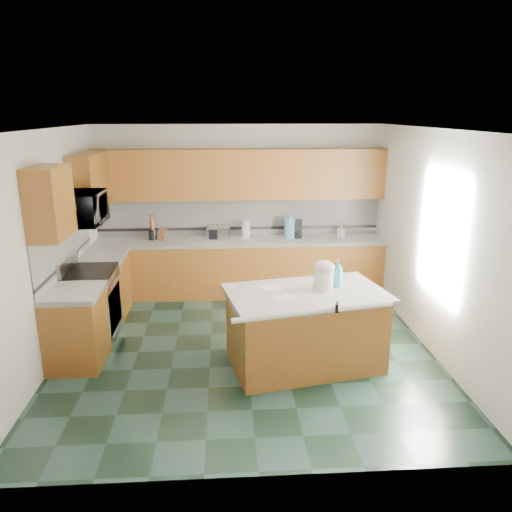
{
  "coord_description": "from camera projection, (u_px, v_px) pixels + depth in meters",
  "views": [
    {
      "loc": [
        -0.25,
        -5.73,
        2.89
      ],
      "look_at": [
        0.15,
        0.35,
        1.12
      ],
      "focal_mm": 35.0,
      "sensor_mm": 36.0,
      "label": 1
    }
  ],
  "objects": [
    {
      "name": "paper_towel_base",
      "position": [
        246.0,
        237.0,
        8.07
      ],
      "size": [
        0.19,
        0.19,
        0.01
      ],
      "primitive_type": "cylinder",
      "color": "#B7B7BC",
      "rests_on": "back_countertop"
    },
    {
      "name": "treat_jar",
      "position": [
        323.0,
        280.0,
        5.7
      ],
      "size": [
        0.28,
        0.28,
        0.24
      ],
      "primitive_type": "cylinder",
      "rotation": [
        0.0,
        0.0,
        0.28
      ],
      "color": "beige",
      "rests_on": "island_top"
    },
    {
      "name": "wall_left",
      "position": [
        46.0,
        249.0,
        5.79
      ],
      "size": [
        0.04,
        4.6,
        2.7
      ],
      "primitive_type": "cube",
      "color": "white",
      "rests_on": "ground"
    },
    {
      "name": "left_backsplash",
      "position": [
        64.0,
        246.0,
        6.35
      ],
      "size": [
        0.02,
        2.3,
        0.63
      ],
      "primitive_type": "cube",
      "color": "silver",
      "rests_on": "wall_left"
    },
    {
      "name": "treat_jar_knob_end_l",
      "position": [
        321.0,
        263.0,
        5.64
      ],
      "size": [
        0.04,
        0.04,
        0.04
      ],
      "primitive_type": "sphere",
      "color": "tan",
      "rests_on": "treat_jar_lid"
    },
    {
      "name": "range_body",
      "position": [
        92.0,
        305.0,
        6.54
      ],
      "size": [
        0.6,
        0.76,
        0.88
      ],
      "primitive_type": "cube",
      "color": "#B7B7BC",
      "rests_on": "ground"
    },
    {
      "name": "knife_block",
      "position": [
        163.0,
        234.0,
        7.92
      ],
      "size": [
        0.14,
        0.17,
        0.21
      ],
      "primitive_type": "cube",
      "rotation": [
        -0.31,
        0.0,
        -0.34
      ],
      "color": "#472814",
      "rests_on": "back_countertop"
    },
    {
      "name": "island_bullnose",
      "position": [
        315.0,
        312.0,
        5.16
      ],
      "size": [
        1.75,
        0.41,
        0.06
      ],
      "primitive_type": "cylinder",
      "rotation": [
        0.0,
        1.57,
        0.2
      ],
      "color": "white",
      "rests_on": "island_base"
    },
    {
      "name": "back_accent_band",
      "position": [
        239.0,
        228.0,
        8.21
      ],
      "size": [
        4.6,
        0.01,
        0.05
      ],
      "primitive_type": "cube",
      "color": "black",
      "rests_on": "back_countertop"
    },
    {
      "name": "treat_jar_knob_end_r",
      "position": [
        328.0,
        262.0,
        5.65
      ],
      "size": [
        0.04,
        0.04,
        0.04
      ],
      "primitive_type": "sphere",
      "color": "tan",
      "rests_on": "treat_jar_lid"
    },
    {
      "name": "utensil_bundle",
      "position": [
        152.0,
        223.0,
        7.88
      ],
      "size": [
        0.08,
        0.08,
        0.24
      ],
      "primitive_type": "cylinder",
      "color": "#472814",
      "rests_on": "utensil_crock"
    },
    {
      "name": "toaster_oven_door",
      "position": [
        218.0,
        235.0,
        7.86
      ],
      "size": [
        0.3,
        0.01,
        0.16
      ],
      "primitive_type": "cube",
      "color": "black",
      "rests_on": "toaster_oven"
    },
    {
      "name": "paper_sheet_a",
      "position": [
        282.0,
        297.0,
        5.49
      ],
      "size": [
        0.3,
        0.27,
        0.0
      ],
      "primitive_type": "cube",
      "rotation": [
        0.0,
        0.0,
        0.51
      ],
      "color": "white",
      "rests_on": "island_top"
    },
    {
      "name": "back_base_cab",
      "position": [
        240.0,
        269.0,
        8.11
      ],
      "size": [
        4.6,
        0.6,
        0.86
      ],
      "primitive_type": "cube",
      "color": "#4C2E0E",
      "rests_on": "ground"
    },
    {
      "name": "left_counter_rear",
      "position": [
        103.0,
        256.0,
        7.17
      ],
      "size": [
        0.64,
        0.82,
        0.06
      ],
      "primitive_type": "cube",
      "color": "white",
      "rests_on": "left_base_cab_rear"
    },
    {
      "name": "treat_jar_lid",
      "position": [
        324.0,
        267.0,
        5.66
      ],
      "size": [
        0.25,
        0.25,
        0.15
      ],
      "primitive_type": "ellipsoid",
      "color": "#D3A0B0",
      "rests_on": "treat_jar"
    },
    {
      "name": "island_top",
      "position": [
        306.0,
        294.0,
        5.67
      ],
      "size": [
        1.95,
        1.39,
        0.06
      ],
      "primitive_type": "cube",
      "rotation": [
        0.0,
        0.0,
        0.2
      ],
      "color": "white",
      "rests_on": "island_base"
    },
    {
      "name": "clamp_body",
      "position": [
        337.0,
        307.0,
        5.19
      ],
      "size": [
        0.06,
        0.1,
        0.09
      ],
      "primitive_type": "cube",
      "rotation": [
        0.0,
        0.0,
        -0.27
      ],
      "color": "black",
      "rests_on": "island_top"
    },
    {
      "name": "floor",
      "position": [
        246.0,
        349.0,
        6.31
      ],
      "size": [
        4.6,
        4.6,
        0.0
      ],
      "primitive_type": "plane",
      "color": "black",
      "rests_on": "ground"
    },
    {
      "name": "left_counter_front",
      "position": [
        72.0,
        293.0,
        5.71
      ],
      "size": [
        0.64,
        0.72,
        0.06
      ],
      "primitive_type": "cube",
      "color": "white",
      "rests_on": "left_base_cab_front"
    },
    {
      "name": "island_base",
      "position": [
        305.0,
        331.0,
        5.8
      ],
      "size": [
        1.83,
        1.27,
        0.86
      ],
      "primitive_type": "cube",
      "rotation": [
        0.0,
        0.0,
        0.2
      ],
      "color": "#4C2E0E",
      "rests_on": "ground"
    },
    {
      "name": "wall_back",
      "position": [
        239.0,
        209.0,
        8.16
      ],
      "size": [
        4.6,
        0.04,
        2.7
      ],
      "primitive_type": "cube",
      "color": "white",
      "rests_on": "ground"
    },
    {
      "name": "utensil_crock",
      "position": [
        153.0,
        235.0,
        7.94
      ],
      "size": [
        0.13,
        0.13,
        0.16
      ],
      "primitive_type": "cylinder",
      "color": "black",
      "rests_on": "back_countertop"
    },
    {
      "name": "left_upper_cab_front",
      "position": [
        50.0,
        202.0,
        5.41
      ],
      "size": [
        0.33,
        0.72,
        0.78
      ],
      "primitive_type": "cube",
      "color": "#4C2E0E",
      "rests_on": "wall_left"
    },
    {
      "name": "microwave",
      "position": [
        82.0,
        208.0,
        6.18
      ],
      "size": [
        0.5,
        0.73,
        0.41
      ],
      "primitive_type": "imported",
      "rotation": [
        0.0,
        0.0,
        1.57
      ],
      "color": "#B7B7BC",
      "rests_on": "wall_left"
    },
    {
      "name": "water_jug_neck",
      "position": [
        290.0,
        218.0,
        7.99
      ],
      "size": [
        0.09,
        0.09,
        0.04
      ],
      "primitive_type": "cylinder",
      "color": "#5DA8CC",
      "rests_on": "water_jug"
    },
    {
      "name": "back_upper_cab",
      "position": [
        239.0,
        174.0,
        7.81
      ],
      "size": [
        4.6,
        0.33,
        0.78
      ],
      "primitive_type": "cube",
      "color": "#4C2E0E",
      "rests_on": "wall_back"
    },
    {
      "name": "range_backguard",
      "position": [
        67.0,
        264.0,
        6.36
      ],
      "size": [
        0.06,
        0.76,
        0.18
      ],
      "primitive_type": "cube",
      "color": "#B7B7BC",
      "rests_on": "range_body"
    },
    {
      "name": "toaster_oven",
      "position": [
        219.0,
        233.0,
        7.97
      ],
      "size": [
        0.39,
        0.3,
        0.2
      ],
      "primitive_type": "cube",
      "rotation": [
        0.0,
        0.0,
        -0.21
      ],
      "color": "#B7B7BC",
      "rests_on": "back_countertop"
    },
    {
      "name": "coffee_carafe",
      "position": [
        297.0,
        234.0,
        8.05
      ],
      "size": [
        0.12,
        0.12,
        0.12
      ],
      "primitive_type": "cylinder",
      "color": "black",
      "rests_on": "back_countertop"
    },
    {
      "name": "left_accent_band",
      "position": [
        66.0,
        261.0,
        6.4
      ],
      "size": [
        0.01,
        2.3,
        0.05
      ],
      "primitive_type": "cube",
      "color": "black",
      "rests_on": "wall_left"
    },
    {
      "name": "treat_jar_knob",
      "position": [
        324.0,
        263.0,
        5.64
      ],
      "size": [
        0.08,
        0.03,
        0.03
      ],
      "primitive_type": "cylinder",
      "rotation": [
        0.0,
        1.57,
        0.0
      ],
      "color": "tan",
      "rests_on": "treat_jar_lid"
    },
    {
      "name": "left_base_cab_front",
      "position": [
        76.0,
        330.0,
        5.84
      ],
      "size": [
        0.6,
        0.72,
        0.86
      ],
      "primitive_type": "cube",
      "color": "#4C2E0E",
      "rests_on": "ground"
    },
    {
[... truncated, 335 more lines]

